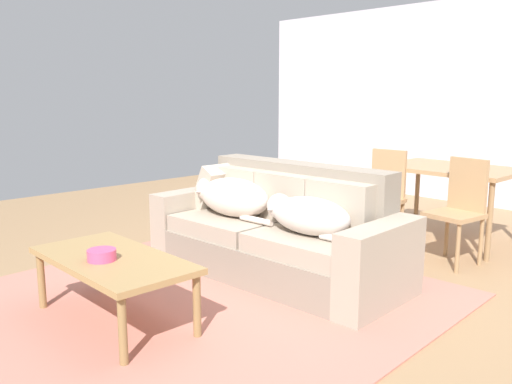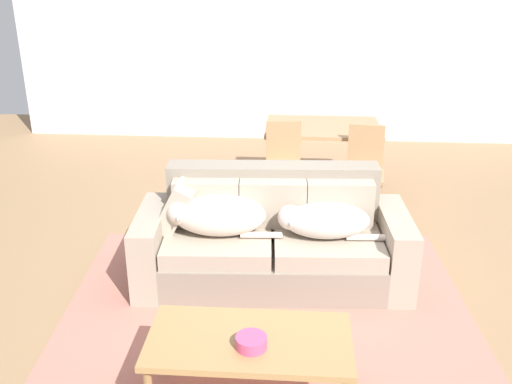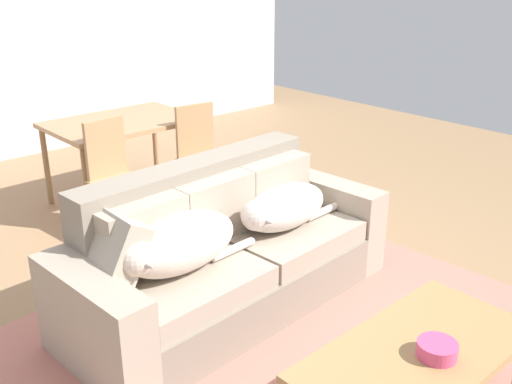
{
  "view_description": "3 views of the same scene",
  "coord_description": "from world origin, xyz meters",
  "px_view_note": "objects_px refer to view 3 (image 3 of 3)",
  "views": [
    {
      "loc": [
        2.77,
        -3.04,
        1.49
      ],
      "look_at": [
        -0.33,
        -0.11,
        0.69
      ],
      "focal_mm": 37.77,
      "sensor_mm": 36.0,
      "label": 1
    },
    {
      "loc": [
        -0.03,
        -4.23,
        2.53
      ],
      "look_at": [
        -0.34,
        0.09,
        0.74
      ],
      "focal_mm": 40.86,
      "sensor_mm": 36.0,
      "label": 2
    },
    {
      "loc": [
        -2.32,
        -2.6,
        2.1
      ],
      "look_at": [
        0.03,
        -0.02,
        0.72
      ],
      "focal_mm": 41.77,
      "sensor_mm": 36.0,
      "label": 3
    }
  ],
  "objects_px": {
    "dog_on_right_cushion": "(282,208)",
    "couch": "(224,254)",
    "dining_chair_near_right": "(202,153)",
    "dog_on_left_cushion": "(177,244)",
    "coffee_table": "(417,358)",
    "bowl_on_coffee_table": "(437,350)",
    "throw_pillow_by_left_arm": "(111,251)",
    "dining_table": "(122,128)",
    "dining_chair_near_left": "(115,172)"
  },
  "relations": [
    {
      "from": "dog_on_right_cushion",
      "to": "couch",
      "type": "bearing_deg",
      "value": 160.58
    },
    {
      "from": "dining_chair_near_right",
      "to": "dog_on_right_cushion",
      "type": "bearing_deg",
      "value": -100.28
    },
    {
      "from": "dog_on_left_cushion",
      "to": "coffee_table",
      "type": "xyz_separation_m",
      "value": [
        0.37,
        -1.33,
        -0.21
      ]
    },
    {
      "from": "bowl_on_coffee_table",
      "to": "dog_on_left_cushion",
      "type": "bearing_deg",
      "value": 105.46
    },
    {
      "from": "couch",
      "to": "throw_pillow_by_left_arm",
      "type": "bearing_deg",
      "value": 176.53
    },
    {
      "from": "couch",
      "to": "dog_on_left_cushion",
      "type": "distance_m",
      "value": 0.53
    },
    {
      "from": "dining_table",
      "to": "dining_chair_near_right",
      "type": "relative_size",
      "value": 1.36
    },
    {
      "from": "dining_chair_near_right",
      "to": "couch",
      "type": "bearing_deg",
      "value": -115.2
    },
    {
      "from": "coffee_table",
      "to": "dining_chair_near_right",
      "type": "distance_m",
      "value": 2.97
    },
    {
      "from": "bowl_on_coffee_table",
      "to": "dining_table",
      "type": "xyz_separation_m",
      "value": [
        0.51,
        3.53,
        0.2
      ]
    },
    {
      "from": "dog_on_right_cushion",
      "to": "dining_chair_near_right",
      "type": "bearing_deg",
      "value": 69.28
    },
    {
      "from": "dog_on_right_cushion",
      "to": "bowl_on_coffee_table",
      "type": "bearing_deg",
      "value": -110.5
    },
    {
      "from": "dog_on_left_cushion",
      "to": "dining_chair_near_right",
      "type": "height_order",
      "value": "dining_chair_near_right"
    },
    {
      "from": "throw_pillow_by_left_arm",
      "to": "dining_table",
      "type": "relative_size",
      "value": 0.33
    },
    {
      "from": "bowl_on_coffee_table",
      "to": "dining_table",
      "type": "bearing_deg",
      "value": 81.75
    },
    {
      "from": "throw_pillow_by_left_arm",
      "to": "bowl_on_coffee_table",
      "type": "xyz_separation_m",
      "value": [
        0.72,
        -1.55,
        -0.15
      ]
    },
    {
      "from": "bowl_on_coffee_table",
      "to": "dining_table",
      "type": "distance_m",
      "value": 3.57
    },
    {
      "from": "bowl_on_coffee_table",
      "to": "dining_chair_near_left",
      "type": "bearing_deg",
      "value": 88.05
    },
    {
      "from": "coffee_table",
      "to": "dining_table",
      "type": "xyz_separation_m",
      "value": [
        0.53,
        3.45,
        0.28
      ]
    },
    {
      "from": "dog_on_right_cushion",
      "to": "throw_pillow_by_left_arm",
      "type": "height_order",
      "value": "throw_pillow_by_left_arm"
    },
    {
      "from": "coffee_table",
      "to": "bowl_on_coffee_table",
      "type": "relative_size",
      "value": 6.64
    },
    {
      "from": "couch",
      "to": "dining_chair_near_right",
      "type": "relative_size",
      "value": 2.41
    },
    {
      "from": "couch",
      "to": "bowl_on_coffee_table",
      "type": "relative_size",
      "value": 12.33
    },
    {
      "from": "throw_pillow_by_left_arm",
      "to": "dining_chair_near_left",
      "type": "bearing_deg",
      "value": 59.65
    },
    {
      "from": "couch",
      "to": "dog_on_left_cushion",
      "type": "xyz_separation_m",
      "value": [
        -0.44,
        -0.13,
        0.27
      ]
    },
    {
      "from": "dining_chair_near_right",
      "to": "dog_on_left_cushion",
      "type": "bearing_deg",
      "value": -123.95
    },
    {
      "from": "dog_on_left_cushion",
      "to": "dining_chair_near_right",
      "type": "xyz_separation_m",
      "value": [
        1.31,
        1.49,
        -0.1
      ]
    },
    {
      "from": "dog_on_left_cushion",
      "to": "dining_chair_near_left",
      "type": "distance_m",
      "value": 1.63
    },
    {
      "from": "dining_table",
      "to": "dining_chair_near_right",
      "type": "xyz_separation_m",
      "value": [
        0.41,
        -0.63,
        -0.17
      ]
    },
    {
      "from": "dog_on_left_cushion",
      "to": "bowl_on_coffee_table",
      "type": "xyz_separation_m",
      "value": [
        0.39,
        -1.42,
        -0.13
      ]
    },
    {
      "from": "dining_table",
      "to": "dining_chair_near_left",
      "type": "xyz_separation_m",
      "value": [
        -0.41,
        -0.57,
        -0.17
      ]
    },
    {
      "from": "throw_pillow_by_left_arm",
      "to": "dog_on_right_cushion",
      "type": "bearing_deg",
      "value": -5.93
    },
    {
      "from": "dog_on_left_cushion",
      "to": "dining_table",
      "type": "height_order",
      "value": "dog_on_left_cushion"
    },
    {
      "from": "dog_on_left_cushion",
      "to": "dog_on_right_cushion",
      "type": "distance_m",
      "value": 0.84
    },
    {
      "from": "dog_on_left_cushion",
      "to": "throw_pillow_by_left_arm",
      "type": "xyz_separation_m",
      "value": [
        -0.33,
        0.14,
        0.02
      ]
    },
    {
      "from": "couch",
      "to": "dog_on_right_cushion",
      "type": "height_order",
      "value": "couch"
    },
    {
      "from": "couch",
      "to": "dining_chair_near_right",
      "type": "height_order",
      "value": "dining_chair_near_right"
    },
    {
      "from": "dog_on_right_cushion",
      "to": "dining_table",
      "type": "distance_m",
      "value": 2.1
    },
    {
      "from": "bowl_on_coffee_table",
      "to": "dining_chair_near_right",
      "type": "bearing_deg",
      "value": 72.48
    },
    {
      "from": "dog_on_left_cushion",
      "to": "bowl_on_coffee_table",
      "type": "bearing_deg",
      "value": -77.63
    },
    {
      "from": "bowl_on_coffee_table",
      "to": "dining_chair_near_left",
      "type": "distance_m",
      "value": 2.96
    },
    {
      "from": "dining_table",
      "to": "dining_chair_near_left",
      "type": "distance_m",
      "value": 0.72
    },
    {
      "from": "coffee_table",
      "to": "bowl_on_coffee_table",
      "type": "xyz_separation_m",
      "value": [
        0.02,
        -0.08,
        0.08
      ]
    },
    {
      "from": "dog_on_left_cushion",
      "to": "dining_chair_near_left",
      "type": "relative_size",
      "value": 0.98
    },
    {
      "from": "bowl_on_coffee_table",
      "to": "coffee_table",
      "type": "bearing_deg",
      "value": 102.49
    },
    {
      "from": "dining_table",
      "to": "dining_chair_near_left",
      "type": "bearing_deg",
      "value": -125.91
    },
    {
      "from": "couch",
      "to": "bowl_on_coffee_table",
      "type": "distance_m",
      "value": 1.55
    },
    {
      "from": "dog_on_left_cushion",
      "to": "dining_chair_near_right",
      "type": "distance_m",
      "value": 1.98
    },
    {
      "from": "coffee_table",
      "to": "couch",
      "type": "bearing_deg",
      "value": 87.29
    },
    {
      "from": "dog_on_right_cushion",
      "to": "bowl_on_coffee_table",
      "type": "relative_size",
      "value": 4.68
    }
  ]
}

